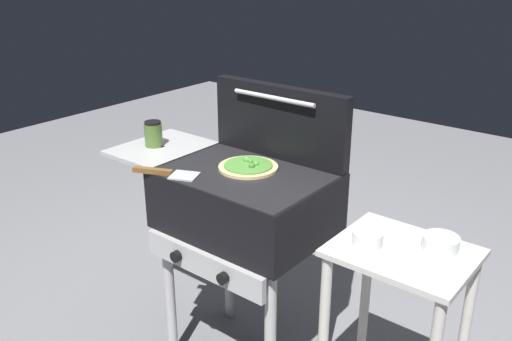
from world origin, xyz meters
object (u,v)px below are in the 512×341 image
object	(u,v)px
spatula	(166,173)
pizza_veggie	(248,166)
grill	(243,205)
topping_bowl_far	(367,238)
prep_table	(396,310)
topping_bowl_near	(441,243)
sauce_jar	(153,134)

from	to	relation	value
spatula	pizza_veggie	bearing A→B (deg)	50.18
grill	spatula	bearing A→B (deg)	-135.35
spatula	topping_bowl_far	distance (m)	0.80
grill	prep_table	xyz separation A→B (m)	(0.67, 0.00, -0.19)
pizza_veggie	spatula	bearing A→B (deg)	-129.82
prep_table	topping_bowl_near	xyz separation A→B (m)	(0.09, 0.08, 0.25)
pizza_veggie	prep_table	world-z (taller)	pizza_veggie
pizza_veggie	topping_bowl_near	distance (m)	0.77
spatula	topping_bowl_near	world-z (taller)	spatula
topping_bowl_near	grill	bearing A→B (deg)	-173.70
pizza_veggie	topping_bowl_near	xyz separation A→B (m)	(0.77, 0.04, -0.09)
grill	topping_bowl_far	size ratio (longest dim) A/B	9.37
grill	topping_bowl_far	bearing A→B (deg)	-3.36
grill	pizza_veggie	size ratio (longest dim) A/B	4.10
pizza_veggie	topping_bowl_near	world-z (taller)	pizza_veggie
sauce_jar	prep_table	size ratio (longest dim) A/B	0.14
sauce_jar	spatula	size ratio (longest dim) A/B	0.43
pizza_veggie	prep_table	bearing A→B (deg)	-3.05
prep_table	grill	bearing A→B (deg)	-179.63
prep_table	topping_bowl_near	distance (m)	0.28
pizza_veggie	prep_table	xyz separation A→B (m)	(0.68, -0.04, -0.35)
topping_bowl_near	topping_bowl_far	xyz separation A→B (m)	(-0.20, -0.12, 0.00)
spatula	topping_bowl_near	bearing A→B (deg)	16.63
grill	topping_bowl_near	world-z (taller)	grill
pizza_veggie	spatula	world-z (taller)	pizza_veggie
prep_table	topping_bowl_far	xyz separation A→B (m)	(-0.11, -0.04, 0.25)
grill	topping_bowl_far	world-z (taller)	grill
sauce_jar	topping_bowl_near	world-z (taller)	sauce_jar
prep_table	sauce_jar	bearing A→B (deg)	-179.35
pizza_veggie	spatula	size ratio (longest dim) A/B	0.90
topping_bowl_near	topping_bowl_far	world-z (taller)	same
prep_table	topping_bowl_near	bearing A→B (deg)	41.82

